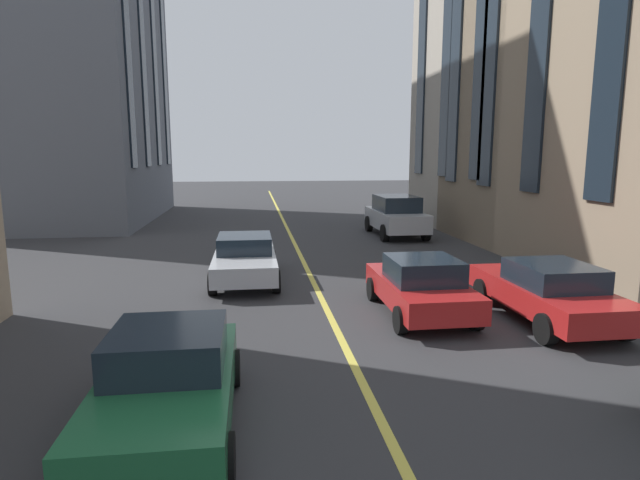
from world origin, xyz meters
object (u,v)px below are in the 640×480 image
at_px(car_green_parked_b, 168,381).
at_px(car_silver_mid, 396,215).
at_px(car_red_far, 421,286).
at_px(car_silver_near, 245,258).
at_px(car_red_parked_a, 548,291).

distance_m(car_green_parked_b, car_silver_mid, 18.11).
relative_size(car_red_far, car_silver_mid, 0.83).
bearing_deg(car_green_parked_b, car_red_far, -48.55).
relative_size(car_green_parked_b, car_silver_near, 0.89).
bearing_deg(car_silver_mid, car_silver_near, 138.69).
xyz_separation_m(car_green_parked_b, car_silver_mid, (16.30, -7.88, 0.27)).
distance_m(car_red_far, car_green_parked_b, 6.85).
bearing_deg(car_red_far, car_green_parked_b, 131.45).
relative_size(car_red_parked_a, car_silver_near, 1.00).
bearing_deg(car_silver_near, car_silver_mid, -41.31).
relative_size(car_red_far, car_silver_near, 0.89).
height_order(car_red_far, car_red_parked_a, car_red_far).
bearing_deg(car_red_far, car_silver_near, 47.12).
relative_size(car_silver_mid, car_silver_near, 1.07).
height_order(car_red_parked_a, car_silver_near, same).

